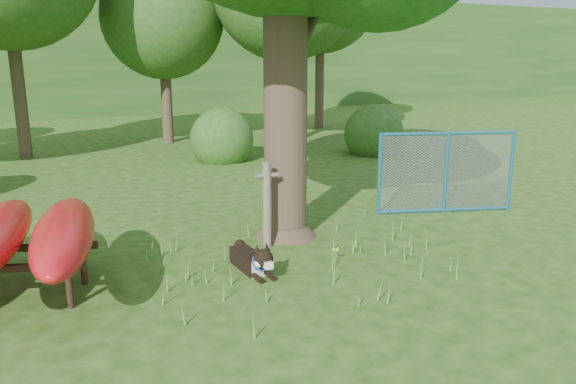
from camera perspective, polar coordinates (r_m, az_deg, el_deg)
name	(u,v)px	position (r m, az deg, el deg)	size (l,w,h in m)	color
ground	(315,287)	(7.46, 2.78, -9.66)	(80.00, 80.00, 0.00)	#20430D
wooden_post	(267,203)	(8.72, -2.15, -1.10)	(0.37, 0.13, 1.36)	brown
husky_dog	(253,260)	(7.87, -3.53, -6.93)	(0.32, 1.17, 0.52)	black
fence_section	(446,172)	(11.05, 15.76, 1.93)	(2.54, 0.95, 2.60)	teal
wildflower_clump	(335,251)	(8.24, 4.83, -5.97)	(0.11, 0.11, 0.23)	#53912F
bg_tree_c	(162,18)	(19.59, -12.64, 16.91)	(4.00, 4.00, 6.12)	#3B2C20
shrub_right	(373,154)	(17.34, 8.65, 3.87)	(1.80, 1.80, 1.80)	#254E19
shrub_mid	(223,160)	(16.16, -6.66, 3.20)	(1.80, 1.80, 1.80)	#254E19
wooded_hillside	(68,53)	(34.11, -21.43, 13.03)	(80.00, 12.00, 6.00)	#254E19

